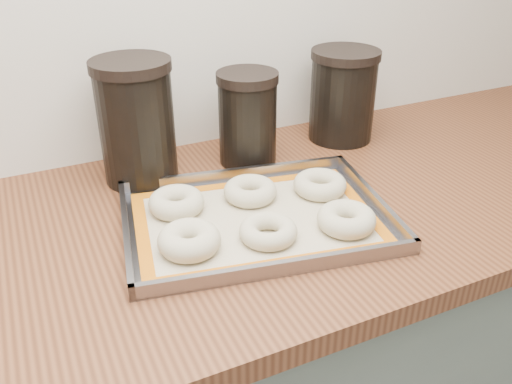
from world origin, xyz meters
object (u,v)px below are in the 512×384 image
canister_left (136,121)px  bagel_front_right (346,219)px  bagel_back_left (176,202)px  bagel_front_left (189,240)px  canister_right (343,95)px  bagel_front_mid (268,231)px  baking_tray (256,218)px  bagel_back_right (320,184)px  canister_mid (248,118)px  bagel_back_mid (250,191)px

canister_left → bagel_front_right: bearing=-52.1°
bagel_back_left → bagel_front_left: bearing=-98.6°
canister_right → bagel_front_mid: bearing=-137.3°
bagel_front_left → canister_left: (-0.00, 0.29, 0.10)m
baking_tray → bagel_back_right: 0.16m
bagel_front_right → bagel_back_left: bearing=144.1°
bagel_back_left → canister_mid: canister_mid is taller
bagel_front_left → bagel_front_right: (0.27, -0.05, -0.00)m
bagel_back_left → bagel_back_right: (0.27, -0.05, -0.00)m
bagel_front_left → bagel_back_mid: (0.16, 0.11, -0.00)m
bagel_back_mid → canister_right: 0.38m
bagel_back_left → canister_right: bearing=20.3°
bagel_back_left → bagel_back_mid: bearing=-6.3°
bagel_front_mid → canister_right: size_ratio=0.47×
bagel_front_mid → bagel_front_left: bearing=169.4°
bagel_front_right → bagel_back_mid: 0.19m
baking_tray → bagel_back_right: (0.15, 0.04, 0.01)m
baking_tray → bagel_front_left: 0.14m
bagel_front_mid → bagel_front_right: 0.14m
baking_tray → canister_left: bearing=119.0°
bagel_back_left → bagel_back_right: bagel_back_left is taller
bagel_front_left → bagel_front_mid: size_ratio=1.05×
bagel_front_right → canister_mid: 0.34m
bagel_front_mid → bagel_front_right: bagel_front_right is taller
bagel_front_mid → canister_left: size_ratio=0.40×
bagel_front_right → canister_left: bearing=127.9°
baking_tray → bagel_back_mid: 0.08m
canister_mid → baking_tray: bearing=-111.0°
bagel_front_right → bagel_back_mid: (-0.11, 0.16, -0.00)m
bagel_back_mid → canister_left: bearing=131.7°
bagel_back_left → bagel_back_mid: size_ratio=1.01×
bagel_front_left → canister_mid: bearing=50.3°
bagel_front_mid → bagel_back_right: 0.19m
bagel_front_right → bagel_back_mid: size_ratio=1.01×
bagel_front_right → baking_tray: bearing=144.3°
bagel_front_right → bagel_back_left: size_ratio=1.01×
bagel_front_right → canister_mid: bearing=96.8°
bagel_front_right → canister_right: 0.41m
bagel_front_left → canister_mid: 0.36m
bagel_front_left → canister_right: (0.48, 0.30, 0.08)m
bagel_front_mid → bagel_back_left: 0.19m
bagel_back_right → canister_left: (-0.29, 0.21, 0.10)m
canister_mid → bagel_back_right: bearing=-71.8°
bagel_front_mid → canister_mid: 0.32m
baking_tray → canister_left: 0.31m
bagel_back_mid → canister_mid: (0.07, 0.16, 0.08)m
bagel_front_right → canister_mid: (-0.04, 0.32, 0.08)m
bagel_back_mid → canister_left: 0.26m
baking_tray → bagel_back_mid: bagel_back_mid is taller
bagel_back_left → canister_right: canister_right is taller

